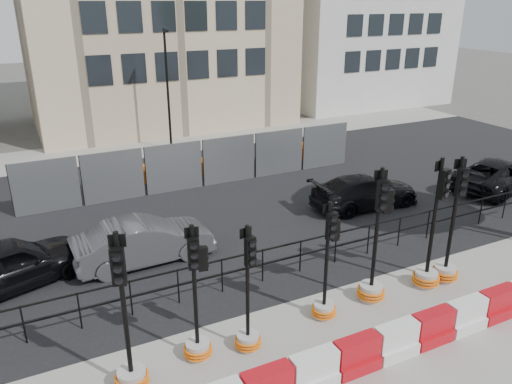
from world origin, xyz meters
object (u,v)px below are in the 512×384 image
traffic_signal_d (325,291)px  car_a (9,264)px  traffic_signal_a (130,359)px  car_c (365,191)px  traffic_signal_h (448,257)px

traffic_signal_d → car_a: size_ratio=0.69×
traffic_signal_d → car_a: (-6.80, 4.88, -0.03)m
traffic_signal_a → car_c: (10.04, 5.52, -0.10)m
traffic_signal_a → car_c: traffic_signal_a is taller
traffic_signal_a → traffic_signal_d: traffic_signal_a is taller
traffic_signal_d → car_a: bearing=147.8°
traffic_signal_d → car_a: 8.37m
traffic_signal_d → traffic_signal_h: bearing=2.8°
traffic_signal_d → car_c: bearing=48.2°
traffic_signal_a → car_a: (-2.01, 5.19, -0.01)m
traffic_signal_a → traffic_signal_d: size_ratio=1.13×
traffic_signal_d → traffic_signal_h: 3.96m
car_a → car_c: 12.05m
traffic_signal_a → car_c: bearing=46.8°
traffic_signal_a → traffic_signal_h: (8.75, 0.27, 0.03)m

